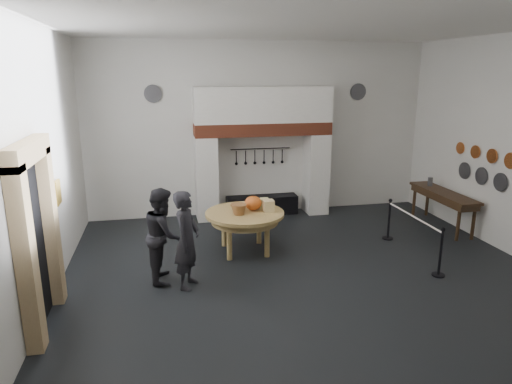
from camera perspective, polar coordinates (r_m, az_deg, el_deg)
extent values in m
cube|color=black|center=(8.98, 5.94, -9.77)|extent=(9.00, 8.00, 0.02)
cube|color=silver|center=(8.21, 6.82, 20.15)|extent=(9.00, 8.00, 0.02)
cube|color=silver|center=(12.12, 0.48, 7.83)|extent=(9.00, 0.02, 4.50)
cube|color=silver|center=(4.78, 21.29, -4.19)|extent=(9.00, 0.02, 4.50)
cube|color=silver|center=(8.14, -25.44, 2.94)|extent=(0.02, 8.00, 4.50)
cube|color=silver|center=(11.76, -6.21, 1.71)|extent=(0.55, 0.70, 2.15)
cube|color=silver|center=(12.39, 7.50, 2.34)|extent=(0.55, 0.70, 2.15)
cube|color=#9E442B|center=(11.78, 0.84, 7.92)|extent=(3.50, 0.72, 0.32)
cube|color=silver|center=(11.72, 0.86, 10.88)|extent=(3.50, 0.70, 0.90)
cube|color=black|center=(12.26, 0.74, -1.65)|extent=(1.90, 0.45, 0.50)
cylinder|color=black|center=(12.12, 0.56, 5.44)|extent=(1.60, 0.02, 0.02)
cube|color=black|center=(7.45, -26.09, -6.15)|extent=(0.04, 1.10, 2.50)
cube|color=tan|center=(6.78, -26.79, -7.80)|extent=(0.22, 0.30, 2.60)
cube|color=tan|center=(8.06, -24.34, -4.06)|extent=(0.22, 0.30, 2.60)
cube|color=tan|center=(7.09, -26.66, 4.53)|extent=(0.22, 1.70, 0.30)
cube|color=gold|center=(9.02, -23.55, -0.05)|extent=(0.05, 0.34, 0.44)
cylinder|color=tan|center=(9.58, -1.42, -2.71)|extent=(2.04, 2.04, 0.07)
ellipsoid|color=#D8571E|center=(9.65, -0.36, -1.39)|extent=(0.36, 0.36, 0.31)
cube|color=#E0C586|center=(9.58, 1.57, -1.73)|extent=(0.22, 0.22, 0.24)
cube|color=#DDD484|center=(9.86, 1.06, -1.37)|extent=(0.18, 0.18, 0.20)
cone|color=#965D37|center=(9.37, -2.16, -2.19)|extent=(0.39, 0.39, 0.22)
ellipsoid|color=olive|center=(9.86, -2.36, -1.59)|extent=(0.31, 0.18, 0.13)
imported|color=black|center=(8.09, -8.63, -5.92)|extent=(0.63, 0.75, 1.76)
imported|color=black|center=(8.47, -11.50, -5.23)|extent=(0.69, 0.87, 1.73)
cube|color=#372414|center=(11.98, 22.39, -0.10)|extent=(0.55, 2.20, 0.06)
cylinder|color=#4A4B4F|center=(12.43, 20.94, 1.21)|extent=(0.12, 0.12, 0.22)
cylinder|color=#C6662D|center=(10.75, 29.22, 3.43)|extent=(0.03, 0.34, 0.34)
cylinder|color=#C6662D|center=(11.17, 27.41, 4.01)|extent=(0.03, 0.32, 0.32)
cylinder|color=#C6662D|center=(11.59, 25.73, 4.54)|extent=(0.03, 0.30, 0.30)
cylinder|color=#C6662D|center=(12.03, 24.17, 5.04)|extent=(0.03, 0.28, 0.28)
cylinder|color=#4C4C51|center=(11.00, 28.23, 1.09)|extent=(0.03, 0.40, 0.40)
cylinder|color=#4C4C51|center=(11.45, 26.35, 1.80)|extent=(0.03, 0.40, 0.40)
cylinder|color=#4C4C51|center=(11.91, 24.61, 2.45)|extent=(0.03, 0.40, 0.40)
cylinder|color=#4C4C51|center=(11.73, -12.75, 11.90)|extent=(0.44, 0.03, 0.44)
cylinder|color=#4C4C51|center=(12.85, 12.65, 12.13)|extent=(0.44, 0.03, 0.44)
cylinder|color=black|center=(9.22, 22.07, -7.13)|extent=(0.05, 0.05, 0.90)
cylinder|color=black|center=(10.82, 16.29, -3.41)|extent=(0.05, 0.05, 0.90)
cylinder|color=white|center=(9.88, 19.13, -2.94)|extent=(0.04, 2.00, 0.04)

